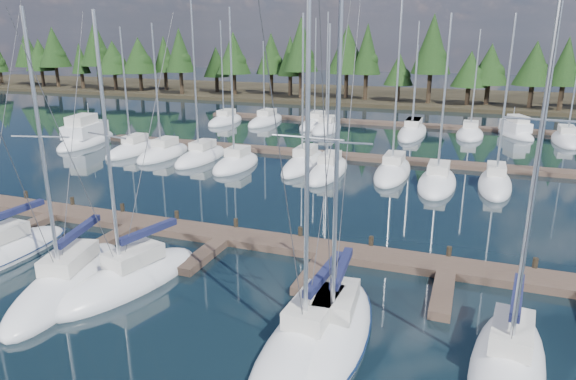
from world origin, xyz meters
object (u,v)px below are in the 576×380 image
at_px(main_dock, 223,240).
at_px(front_sailboat_6, 508,363).
at_px(front_sailboat_4, 334,329).
at_px(front_sailboat_5, 310,337).
at_px(front_sailboat_3, 129,279).
at_px(front_sailboat_2, 67,283).
at_px(motor_yacht_right, 515,132).
at_px(motor_yacht_left, 86,138).

distance_m(main_dock, front_sailboat_6, 16.03).
height_order(front_sailboat_4, front_sailboat_6, front_sailboat_6).
height_order(front_sailboat_5, front_sailboat_6, front_sailboat_6).
distance_m(front_sailboat_3, front_sailboat_6, 16.34).
height_order(front_sailboat_2, front_sailboat_3, front_sailboat_2).
height_order(front_sailboat_3, front_sailboat_4, front_sailboat_4).
xyz_separation_m(front_sailboat_6, motor_yacht_right, (2.54, 47.36, 0.12)).
bearing_deg(front_sailboat_3, motor_yacht_right, 67.92).
xyz_separation_m(front_sailboat_6, motor_yacht_left, (-41.14, 26.74, 0.22)).
distance_m(main_dock, front_sailboat_4, 10.68).
bearing_deg(front_sailboat_6, front_sailboat_3, 176.90).
xyz_separation_m(front_sailboat_2, motor_yacht_left, (-22.38, 27.15, 0.27)).
bearing_deg(front_sailboat_3, front_sailboat_5, -10.08).
bearing_deg(main_dock, motor_yacht_right, 67.19).
distance_m(front_sailboat_2, front_sailboat_5, 11.83).
height_order(front_sailboat_6, motor_yacht_right, front_sailboat_6).
height_order(front_sailboat_4, motor_yacht_left, front_sailboat_4).
bearing_deg(motor_yacht_right, front_sailboat_3, -112.08).
bearing_deg(front_sailboat_4, front_sailboat_5, -128.45).
bearing_deg(front_sailboat_2, front_sailboat_4, 2.31).
xyz_separation_m(main_dock, front_sailboat_5, (7.56, -7.65, 0.09)).
bearing_deg(front_sailboat_6, motor_yacht_right, 86.93).
relative_size(main_dock, front_sailboat_5, 3.02).
distance_m(front_sailboat_2, motor_yacht_left, 35.19).
relative_size(front_sailboat_5, motor_yacht_right, 1.78).
distance_m(main_dock, motor_yacht_left, 33.25).
height_order(main_dock, front_sailboat_5, front_sailboat_5).
distance_m(front_sailboat_3, motor_yacht_left, 35.85).
height_order(main_dock, front_sailboat_6, front_sailboat_6).
bearing_deg(front_sailboat_6, motor_yacht_left, 146.98).
relative_size(front_sailboat_3, motor_yacht_left, 1.23).
xyz_separation_m(front_sailboat_4, motor_yacht_right, (8.77, 47.26, 0.15)).
distance_m(front_sailboat_3, motor_yacht_right, 50.15).
distance_m(front_sailboat_4, front_sailboat_5, 1.12).
bearing_deg(front_sailboat_3, front_sailboat_2, -152.07).
xyz_separation_m(main_dock, motor_yacht_right, (17.03, 40.49, 0.23)).
height_order(front_sailboat_3, front_sailboat_6, front_sailboat_6).
relative_size(front_sailboat_6, motor_yacht_right, 1.97).
relative_size(front_sailboat_2, front_sailboat_3, 1.01).
distance_m(front_sailboat_3, front_sailboat_5, 9.53).
bearing_deg(front_sailboat_2, motor_yacht_left, 129.50).
relative_size(front_sailboat_4, motor_yacht_left, 1.33).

